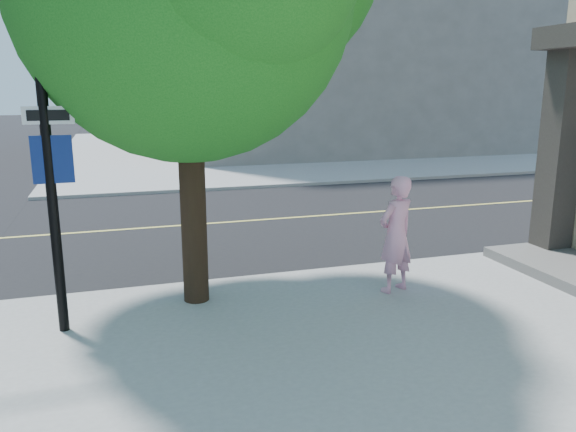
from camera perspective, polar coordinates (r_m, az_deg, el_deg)
name	(u,v)px	position (r m, az deg, el deg)	size (l,w,h in m)	color
ground	(18,306)	(9.83, -25.86, -8.25)	(140.00, 140.00, 0.00)	black
road_ew	(48,235)	(14.10, -23.30, -1.80)	(140.00, 9.00, 0.01)	black
sidewalk_ne	(327,145)	(32.99, 4.01, 7.20)	(29.00, 25.00, 0.12)	#979797
filler_ne	(334,20)	(33.69, 4.73, 19.34)	(18.00, 16.00, 14.00)	slate
man_on_phone	(396,234)	(9.04, 10.97, -1.86)	(0.69, 0.45, 1.88)	pink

